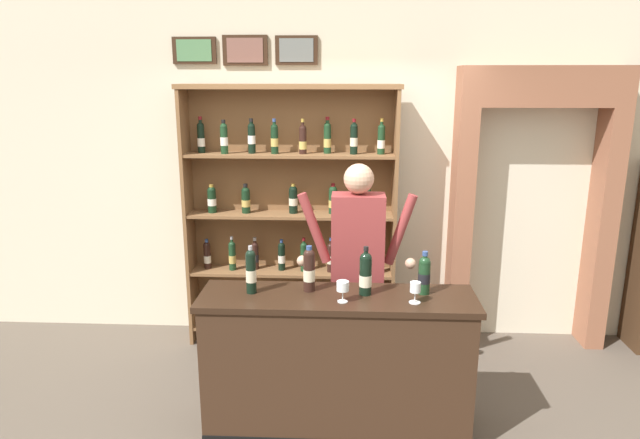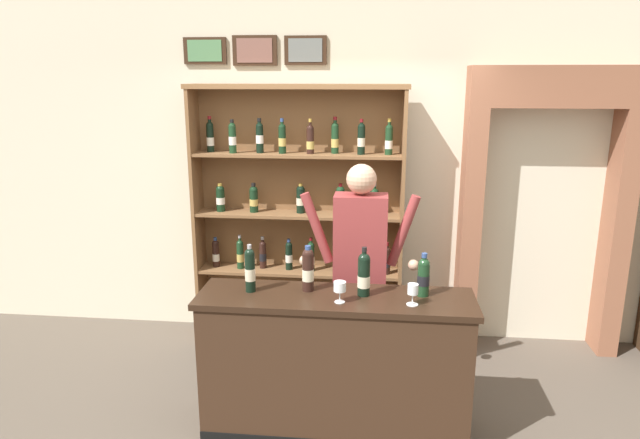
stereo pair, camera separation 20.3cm
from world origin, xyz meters
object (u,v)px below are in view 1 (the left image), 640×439
(tasting_bottle_brunello, at_px, (366,273))
(wine_glass_left, at_px, (343,287))
(tasting_bottle_riserva, at_px, (309,269))
(tasting_bottle_super_tuscan, at_px, (251,271))
(shopkeeper, at_px, (357,254))
(tasting_bottle_bianco, at_px, (424,274))
(wine_glass_spare, at_px, (415,289))
(wine_shelf, at_px, (291,212))
(tasting_counter, at_px, (337,364))

(tasting_bottle_brunello, distance_m, wine_glass_left, 0.20)
(tasting_bottle_riserva, bearing_deg, tasting_bottle_super_tuscan, -171.63)
(shopkeeper, height_order, tasting_bottle_super_tuscan, shopkeeper)
(tasting_bottle_super_tuscan, height_order, tasting_bottle_bianco, tasting_bottle_super_tuscan)
(shopkeeper, relative_size, wine_glass_spare, 12.87)
(tasting_bottle_super_tuscan, relative_size, tasting_bottle_brunello, 0.99)
(tasting_bottle_super_tuscan, relative_size, tasting_bottle_riserva, 1.04)
(wine_shelf, bearing_deg, tasting_bottle_riserva, -79.05)
(wine_shelf, relative_size, tasting_bottle_bianco, 8.02)
(wine_glass_left, bearing_deg, wine_shelf, 107.79)
(wine_shelf, height_order, wine_glass_left, wine_shelf)
(shopkeeper, xyz_separation_m, wine_glass_left, (-0.10, -0.66, -0.01))
(tasting_bottle_bianco, distance_m, wine_glass_spare, 0.18)
(shopkeeper, xyz_separation_m, tasting_bottle_riserva, (-0.32, -0.48, 0.04))
(shopkeeper, bearing_deg, wine_shelf, 125.17)
(tasting_bottle_riserva, bearing_deg, wine_glass_left, -38.97)
(tasting_counter, distance_m, wine_glass_spare, 0.76)
(tasting_bottle_super_tuscan, height_order, wine_glass_spare, tasting_bottle_super_tuscan)
(tasting_counter, relative_size, tasting_bottle_riserva, 5.82)
(shopkeeper, height_order, wine_glass_spare, shopkeeper)
(wine_shelf, bearing_deg, wine_glass_spare, -57.78)
(tasting_bottle_riserva, xyz_separation_m, wine_glass_spare, (0.67, -0.17, -0.05))
(tasting_counter, xyz_separation_m, shopkeeper, (0.14, 0.56, 0.59))
(tasting_bottle_super_tuscan, bearing_deg, tasting_bottle_brunello, 0.69)
(tasting_counter, distance_m, shopkeeper, 0.82)
(wine_shelf, distance_m, shopkeeper, 1.00)
(tasting_counter, distance_m, tasting_bottle_riserva, 0.67)
(shopkeeper, relative_size, tasting_bottle_riserva, 5.69)
(tasting_bottle_bianco, distance_m, wine_glass_left, 0.55)
(wine_shelf, bearing_deg, wine_glass_left, -72.21)
(wine_glass_spare, height_order, wine_glass_left, same)
(shopkeeper, xyz_separation_m, tasting_bottle_brunello, (0.04, -0.52, 0.04))
(wine_shelf, height_order, wine_glass_spare, wine_shelf)
(shopkeeper, distance_m, tasting_bottle_super_tuscan, 0.88)
(wine_shelf, height_order, shopkeeper, wine_shelf)
(tasting_counter, distance_m, tasting_bottle_bianco, 0.84)
(shopkeeper, relative_size, tasting_bottle_super_tuscan, 5.48)
(wine_shelf, relative_size, tasting_bottle_super_tuscan, 7.16)
(tasting_counter, height_order, tasting_bottle_brunello, tasting_bottle_brunello)
(wine_shelf, height_order, tasting_bottle_brunello, wine_shelf)
(tasting_counter, height_order, tasting_bottle_bianco, tasting_bottle_bianco)
(tasting_counter, distance_m, tasting_bottle_super_tuscan, 0.85)
(tasting_bottle_bianco, xyz_separation_m, wine_glass_spare, (-0.07, -0.16, -0.04))
(wine_shelf, xyz_separation_m, tasting_bottle_bianco, (0.99, -1.30, -0.09))
(wine_shelf, height_order, tasting_bottle_riserva, wine_shelf)
(wine_shelf, xyz_separation_m, wine_glass_left, (0.47, -1.47, -0.12))
(tasting_bottle_brunello, height_order, wine_glass_left, tasting_bottle_brunello)
(wine_shelf, xyz_separation_m, wine_glass_spare, (0.92, -1.46, -0.13))
(tasting_bottle_super_tuscan, distance_m, tasting_bottle_bianco, 1.12)
(wine_glass_spare, bearing_deg, shopkeeper, 118.26)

